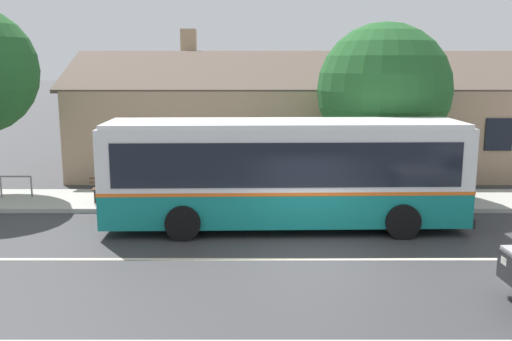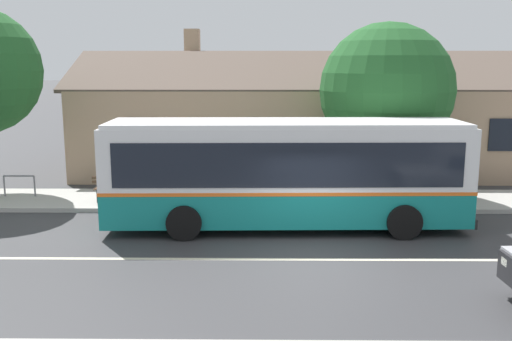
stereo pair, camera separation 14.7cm
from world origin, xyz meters
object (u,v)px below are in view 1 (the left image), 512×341
(bench_by_building, at_px, (116,190))
(street_tree_primary, at_px, (385,95))
(bench_down_street, at_px, (248,187))
(transit_bus, at_px, (286,171))
(bike_rack, at_px, (18,182))

(bench_by_building, relative_size, street_tree_primary, 0.24)
(bench_by_building, xyz_separation_m, bench_down_street, (4.58, 0.47, 0.00))
(transit_bus, distance_m, bike_rack, 10.09)
(transit_bus, height_order, bike_rack, transit_bus)
(street_tree_primary, height_order, bike_rack, street_tree_primary)
(transit_bus, height_order, bench_down_street, transit_bus)
(transit_bus, relative_size, bench_by_building, 7.04)
(transit_bus, distance_m, street_tree_primary, 5.83)
(bench_by_building, height_order, bike_rack, bench_by_building)
(transit_bus, xyz_separation_m, street_tree_primary, (3.74, 3.98, 2.03))
(bench_by_building, xyz_separation_m, street_tree_primary, (9.51, 1.44, 3.20))
(transit_bus, relative_size, bike_rack, 9.24)
(street_tree_primary, bearing_deg, transit_bus, -133.23)
(bench_down_street, bearing_deg, street_tree_primary, 11.10)
(bike_rack, bearing_deg, street_tree_primary, 2.88)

